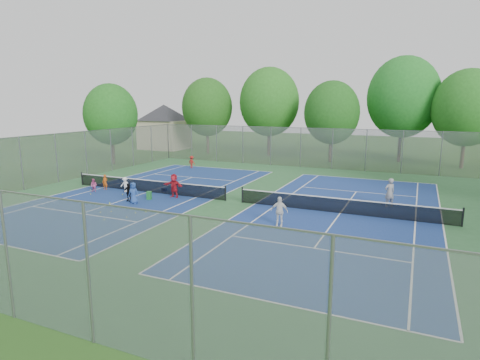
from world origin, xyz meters
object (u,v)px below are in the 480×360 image
at_px(net_left, 148,186).
at_px(net_right, 341,206).
at_px(ball_crate, 164,190).
at_px(instructor, 390,193).
at_px(ball_hopper, 149,196).

distance_m(net_left, net_right, 14.00).
height_order(ball_crate, instructor, instructor).
distance_m(net_right, ball_crate, 13.07).
xyz_separation_m(net_right, ball_hopper, (-12.51, -1.82, -0.17)).
bearing_deg(net_left, ball_crate, 37.70).
xyz_separation_m(net_left, ball_hopper, (1.49, -1.82, -0.17)).
distance_m(net_left, ball_hopper, 2.36).
bearing_deg(net_right, ball_crate, 176.74).
relative_size(net_right, instructor, 6.95).
xyz_separation_m(ball_hopper, instructor, (15.02, 4.62, 0.64)).
relative_size(net_left, instructor, 6.95).
bearing_deg(ball_hopper, net_left, 129.34).
relative_size(ball_crate, instructor, 0.16).
relative_size(net_left, ball_hopper, 22.70).
bearing_deg(net_right, ball_hopper, -171.71).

